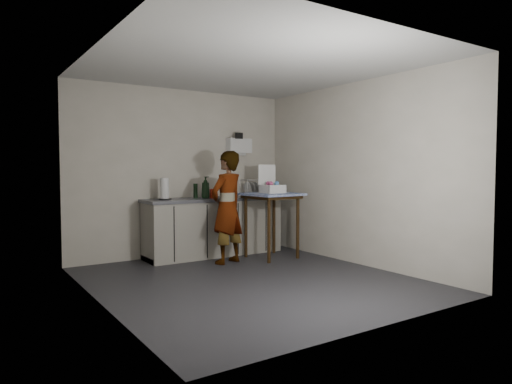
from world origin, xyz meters
TOP-DOWN VIEW (x-y plane):
  - ground at (0.00, 0.00)m, footprint 4.00×4.00m
  - wall_back at (0.00, 1.99)m, footprint 3.60×0.02m
  - wall_right at (1.79, 0.00)m, footprint 0.02×4.00m
  - wall_left at (-1.79, 0.00)m, footprint 0.02×4.00m
  - ceiling at (0.00, 0.00)m, footprint 3.60×4.00m
  - kitchen_counter at (0.40, 1.70)m, footprint 2.24×0.62m
  - wall_shelf at (1.00, 1.92)m, footprint 0.42×0.18m
  - side_table at (1.03, 1.02)m, footprint 0.82×0.82m
  - standing_man at (0.27, 1.05)m, footprint 0.69×0.57m
  - soap_bottle at (0.22, 1.64)m, footprint 0.17×0.17m
  - soda_can at (0.35, 1.66)m, footprint 0.07×0.07m
  - dark_bottle at (0.11, 1.76)m, footprint 0.07×0.07m
  - paper_towel at (-0.42, 1.69)m, footprint 0.18×0.18m
  - dish_rack at (1.14, 1.73)m, footprint 0.40×0.30m
  - bakery_box at (1.05, 1.04)m, footprint 0.33×0.34m

SIDE VIEW (x-z plane):
  - ground at x=0.00m, z-range 0.00..0.00m
  - kitchen_counter at x=0.40m, z-range -0.03..0.88m
  - standing_man at x=0.27m, z-range 0.00..1.62m
  - side_table at x=1.03m, z-range 0.37..1.36m
  - dish_rack at x=1.14m, z-range 0.83..1.11m
  - soda_can at x=0.35m, z-range 0.91..1.05m
  - dark_bottle at x=0.11m, z-range 0.91..1.13m
  - paper_towel at x=-0.42m, z-range 0.90..1.22m
  - soap_bottle at x=0.22m, z-range 0.91..1.25m
  - bakery_box at x=1.05m, z-range 0.87..1.31m
  - wall_back at x=0.00m, z-range 0.00..2.60m
  - wall_right at x=1.79m, z-range 0.00..2.60m
  - wall_left at x=-1.79m, z-range 0.00..2.60m
  - wall_shelf at x=1.00m, z-range 1.56..1.93m
  - ceiling at x=0.00m, z-range 2.59..2.60m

